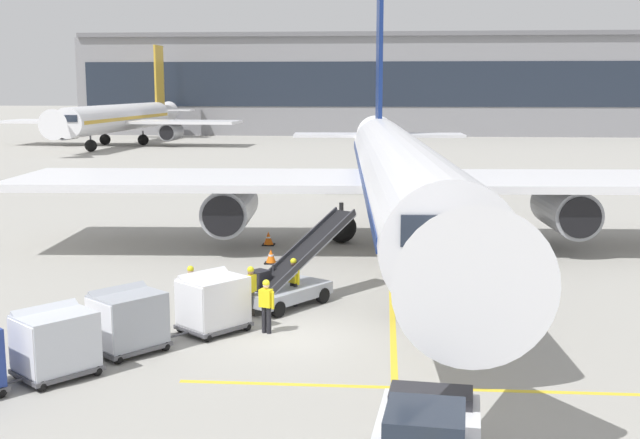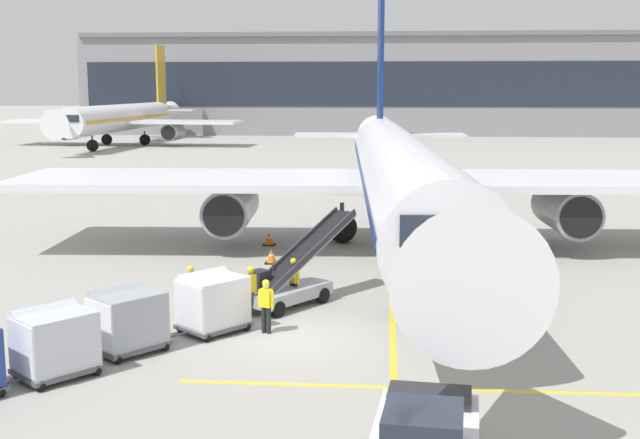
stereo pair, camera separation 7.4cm
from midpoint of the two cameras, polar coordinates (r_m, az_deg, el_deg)
The scene contains 16 objects.
ground_plane at distance 25.24m, azimuth -1.85°, elevation -8.43°, with size 600.00×600.00×0.00m, color #9E9B93.
parked_airplane at distance 38.86m, azimuth 5.56°, elevation 3.46°, with size 37.28×46.69×15.72m.
belt_loader at distance 28.72m, azimuth -2.09°, elevation -4.37°, with size 4.05×5.00×3.16m.
baggage_cart_lead at distance 25.83m, azimuth -7.62°, elevation -5.78°, with size 2.51×2.61×1.91m.
baggage_cart_second at distance 24.34m, azimuth -13.52°, elevation -6.91°, with size 2.51×2.61×1.91m.
baggage_cart_third at distance 22.86m, azimuth -18.33°, elevation -8.21°, with size 2.51×2.61×1.91m.
ground_crew_by_loader at distance 28.54m, azimuth -1.82°, elevation -4.23°, with size 0.46×0.43×1.74m.
ground_crew_by_carts at distance 25.48m, azimuth -3.78°, elevation -5.93°, with size 0.53×0.37×1.74m.
ground_crew_marshaller at distance 27.36m, azimuth -4.88°, elevation -4.87°, with size 0.37×0.53×1.74m.
ground_crew_wingwalker at distance 27.70m, azimuth -9.11°, elevation -4.77°, with size 0.44×0.44×1.74m.
safety_cone_engine_keepout at distance 35.53m, azimuth -3.43°, elevation -2.65°, with size 0.56×0.56×0.64m.
safety_cone_wingtip at distance 39.60m, azimuth -3.60°, elevation -1.36°, with size 0.60×0.60×0.68m.
apron_guidance_line_lead_in at distance 38.52m, azimuth 5.12°, elevation -2.19°, with size 0.20×110.00×0.01m.
apron_guidance_line_stop_bar at distance 21.38m, azimuth 6.20°, elevation -11.84°, with size 12.00×0.20×0.01m.
terminal_building at distance 137.07m, azimuth 6.04°, elevation 9.52°, with size 105.03×20.68×16.21m.
distant_airplane at distance 110.05m, azimuth -13.87°, elevation 7.01°, with size 31.75×40.99×13.91m.
Camera 2 is at (2.82, -23.86, 7.74)m, focal length 44.91 mm.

